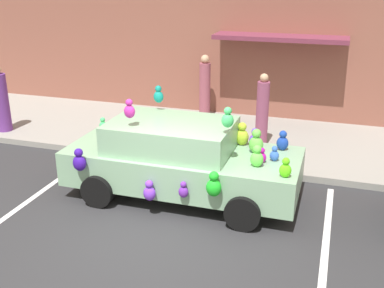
{
  "coord_description": "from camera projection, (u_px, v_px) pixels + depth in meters",
  "views": [
    {
      "loc": [
        2.66,
        -6.41,
        4.29
      ],
      "look_at": [
        -0.09,
        2.18,
        0.9
      ],
      "focal_mm": 43.62,
      "sensor_mm": 36.0,
      "label": 1
    }
  ],
  "objects": [
    {
      "name": "parking_stripe_front",
      "position": [
        327.0,
        233.0,
        8.09
      ],
      "size": [
        0.12,
        3.6,
        0.01
      ],
      "primitive_type": "cube",
      "color": "silver",
      "rests_on": "ground"
    },
    {
      "name": "teddy_bear_on_sidewalk",
      "position": [
        202.0,
        137.0,
        11.28
      ],
      "size": [
        0.37,
        0.31,
        0.7
      ],
      "color": "beige",
      "rests_on": "sidewalk"
    },
    {
      "name": "plush_covered_car",
      "position": [
        180.0,
        159.0,
        9.14
      ],
      "size": [
        4.55,
        2.14,
        2.08
      ],
      "color": "#87B58D",
      "rests_on": "ground"
    },
    {
      "name": "parking_stripe_rear",
      "position": [
        45.0,
        189.0,
        9.71
      ],
      "size": [
        0.12,
        3.6,
        0.01
      ],
      "primitive_type": "cube",
      "color": "silver",
      "rests_on": "ground"
    },
    {
      "name": "storefront_building",
      "position": [
        249.0,
        10.0,
        13.22
      ],
      "size": [
        24.0,
        1.25,
        6.4
      ],
      "color": "brown",
      "rests_on": "ground"
    },
    {
      "name": "ground_plane",
      "position": [
        158.0,
        236.0,
        7.98
      ],
      "size": [
        60.0,
        60.0,
        0.0
      ],
      "primitive_type": "plane",
      "color": "#2D2D30"
    },
    {
      "name": "pedestrian_walking_past",
      "position": [
        1.0,
        101.0,
        12.49
      ],
      "size": [
        0.39,
        0.39,
        1.78
      ],
      "color": "#673287",
      "rests_on": "sidewalk"
    },
    {
      "name": "pedestrian_by_lamp",
      "position": [
        205.0,
        88.0,
        13.58
      ],
      "size": [
        0.32,
        0.32,
        1.86
      ],
      "color": "#944958",
      "rests_on": "sidewalk"
    },
    {
      "name": "sidewalk",
      "position": [
        227.0,
        138.0,
        12.41
      ],
      "size": [
        24.0,
        4.0,
        0.15
      ],
      "primitive_type": "cube",
      "color": "gray",
      "rests_on": "ground"
    },
    {
      "name": "pedestrian_near_shopfront",
      "position": [
        262.0,
        112.0,
        11.39
      ],
      "size": [
        0.3,
        0.3,
        1.82
      ],
      "color": "#8E4665",
      "rests_on": "sidewalk"
    }
  ]
}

